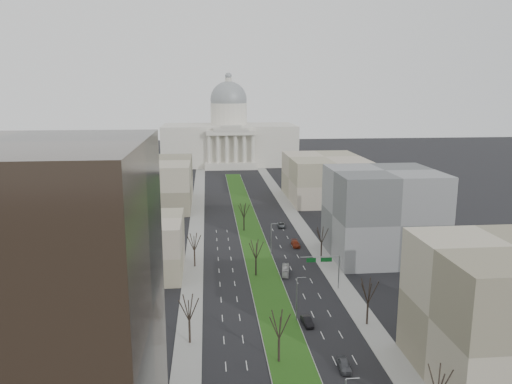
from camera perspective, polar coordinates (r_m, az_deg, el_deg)
ground at (r=163.11m, az=-0.68°, el=-4.46°), size 600.00×600.00×0.00m
median at (r=162.11m, az=-0.65°, el=-4.53°), size 8.00×222.03×0.20m
sidewalk_left at (r=138.77m, az=-7.06°, el=-7.46°), size 5.00×330.00×0.15m
sidewalk_right at (r=142.09m, az=7.30°, el=-7.00°), size 5.00×330.00×0.15m
capitol at (r=307.35m, az=-3.10°, el=6.25°), size 80.00×46.00×55.00m
building_beige_left at (r=128.55m, az=-14.21°, el=-6.05°), size 26.00×22.00×14.00m
building_tan_right at (r=89.26m, az=26.92°, el=-12.31°), size 26.00×24.00×22.00m
building_grey_right at (r=140.59m, az=14.27°, el=-2.41°), size 28.00×26.00×24.00m
building_far_left at (r=200.62m, az=-11.70°, el=1.00°), size 30.00×40.00×18.00m
building_far_right at (r=210.00m, az=7.81°, el=1.61°), size 30.00×40.00×18.00m
tree_left_mid at (r=92.53m, az=-7.67°, el=-12.93°), size 5.40×5.40×9.72m
tree_left_far at (r=130.00m, az=-7.08°, el=-5.65°), size 5.28×5.28×9.50m
tree_right_near at (r=76.20m, az=20.15°, el=-19.62°), size 5.16×5.16×9.29m
tree_right_mid at (r=100.77m, az=12.73°, el=-10.91°), size 5.52×5.52×9.94m
tree_right_far at (r=137.30m, az=7.52°, el=-4.85°), size 5.04×5.04×9.07m
tree_median_a at (r=85.98m, az=2.67°, el=-14.84°), size 5.40×5.40×9.72m
tree_median_b at (r=122.80m, az=-0.01°, el=-6.52°), size 5.40×5.40×9.72m
tree_median_c at (r=161.15m, az=-1.40°, el=-2.09°), size 5.40×5.40×9.72m
streetlamp_median_b at (r=101.18m, az=4.72°, el=-11.99°), size 1.90×0.20×9.16m
streetlamp_median_c at (r=138.30m, az=1.76°, el=-5.37°), size 1.90×0.20×9.16m
mast_arm_signs at (r=116.30m, az=8.17°, el=-8.17°), size 9.12×0.24×8.09m
car_grey_near at (r=88.20m, az=10.04°, el=-18.87°), size 2.17×4.80×1.60m
car_black at (r=101.48m, az=5.86°, el=-14.46°), size 2.08×4.76×1.52m
car_red at (r=147.68m, az=4.55°, el=-5.92°), size 2.24×5.44×1.57m
car_grey_far at (r=167.51m, az=2.91°, el=-3.79°), size 2.62×5.25×1.43m
box_van at (r=126.18m, az=3.40°, el=-8.94°), size 2.79×7.16×1.94m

